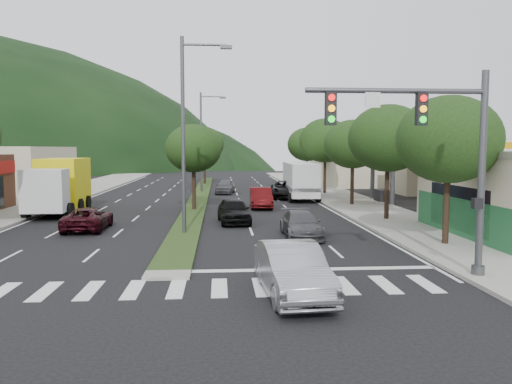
{
  "coord_description": "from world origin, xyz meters",
  "views": [
    {
      "loc": [
        1.83,
        -17.59,
        4.43
      ],
      "look_at": [
        3.88,
        10.46,
        1.97
      ],
      "focal_mm": 35.0,
      "sensor_mm": 36.0,
      "label": 1
    }
  ],
  "objects": [
    {
      "name": "gas_canopy",
      "position": [
        19.0,
        22.0,
        4.65
      ],
      "size": [
        12.2,
        8.2,
        5.25
      ],
      "color": "silver",
      "rests_on": "ground"
    },
    {
      "name": "streetlight_near",
      "position": [
        0.21,
        8.0,
        5.58
      ],
      "size": [
        2.6,
        0.25,
        10.0
      ],
      "color": "#47494C",
      "rests_on": "ground"
    },
    {
      "name": "sidewalk_left",
      "position": [
        -13.0,
        25.0,
        0.07
      ],
      "size": [
        6.0,
        90.0,
        0.15
      ],
      "primitive_type": "cube",
      "color": "gray",
      "rests_on": "ground"
    },
    {
      "name": "car_queue_d",
      "position": [
        7.71,
        26.4,
        0.77
      ],
      "size": [
        2.99,
        5.73,
        1.54
      ],
      "primitive_type": "imported",
      "rotation": [
        0.0,
        0.0,
        -0.08
      ],
      "color": "black",
      "rests_on": "ground"
    },
    {
      "name": "motorhome",
      "position": [
        8.88,
        25.61,
        1.69
      ],
      "size": [
        2.86,
        8.34,
        3.17
      ],
      "rotation": [
        0.0,
        0.0,
        -0.03
      ],
      "color": "silver",
      "rests_on": "ground"
    },
    {
      "name": "tree_r_b",
      "position": [
        12.0,
        12.0,
        5.04
      ],
      "size": [
        4.8,
        4.8,
        6.94
      ],
      "color": "black",
      "rests_on": "sidewalk_right"
    },
    {
      "name": "sedan_silver",
      "position": [
        3.99,
        -3.0,
        0.79
      ],
      "size": [
        2.03,
        4.89,
        1.57
      ],
      "primitive_type": "imported",
      "rotation": [
        0.0,
        0.0,
        0.08
      ],
      "color": "#9FA2A7",
      "rests_on": "ground"
    },
    {
      "name": "bldg_left_far",
      "position": [
        -19.0,
        34.0,
        2.3
      ],
      "size": [
        9.0,
        14.0,
        4.6
      ],
      "primitive_type": "cube",
      "color": "beige",
      "rests_on": "ground"
    },
    {
      "name": "traffic_signal",
      "position": [
        9.03,
        -1.54,
        4.65
      ],
      "size": [
        6.12,
        0.4,
        7.0
      ],
      "color": "#47494C",
      "rests_on": "ground"
    },
    {
      "name": "car_queue_a",
      "position": [
        2.65,
        11.87,
        0.74
      ],
      "size": [
        2.09,
        4.47,
        1.48
      ],
      "primitive_type": "imported",
      "rotation": [
        0.0,
        0.0,
        0.08
      ],
      "color": "black",
      "rests_on": "ground"
    },
    {
      "name": "streetlight_mid",
      "position": [
        0.21,
        33.0,
        5.58
      ],
      "size": [
        2.6,
        0.25,
        10.0
      ],
      "color": "#47494C",
      "rests_on": "ground"
    },
    {
      "name": "car_queue_e",
      "position": [
        2.37,
        31.4,
        0.71
      ],
      "size": [
        2.23,
        4.34,
        1.41
      ],
      "primitive_type": "imported",
      "rotation": [
        0.0,
        0.0,
        -0.14
      ],
      "color": "#525258",
      "rests_on": "ground"
    },
    {
      "name": "sidewalk_right",
      "position": [
        12.5,
        25.0,
        0.07
      ],
      "size": [
        5.0,
        90.0,
        0.15
      ],
      "primitive_type": "cube",
      "color": "gray",
      "rests_on": "ground"
    },
    {
      "name": "median",
      "position": [
        0.0,
        28.0,
        0.06
      ],
      "size": [
        1.6,
        56.0,
        0.12
      ],
      "primitive_type": "cube",
      "color": "#1F3412",
      "rests_on": "ground"
    },
    {
      "name": "car_queue_c",
      "position": [
        4.9,
        19.35,
        0.75
      ],
      "size": [
        1.75,
        4.63,
        1.51
      ],
      "primitive_type": "imported",
      "rotation": [
        0.0,
        0.0,
        -0.03
      ],
      "color": "#500D0F",
      "rests_on": "ground"
    },
    {
      "name": "tree_r_c",
      "position": [
        12.0,
        20.0,
        4.75
      ],
      "size": [
        4.4,
        4.4,
        6.48
      ],
      "color": "black",
      "rests_on": "sidewalk_right"
    },
    {
      "name": "box_truck",
      "position": [
        -9.0,
        17.11,
        1.77
      ],
      "size": [
        3.18,
        7.67,
        3.74
      ],
      "rotation": [
        0.0,
        0.0,
        3.18
      ],
      "color": "silver",
      "rests_on": "ground"
    },
    {
      "name": "tree_r_a",
      "position": [
        12.0,
        4.0,
        4.82
      ],
      "size": [
        4.6,
        4.6,
        6.63
      ],
      "color": "black",
      "rests_on": "sidewalk_right"
    },
    {
      "name": "crosswalk",
      "position": [
        0.0,
        -2.0,
        0.01
      ],
      "size": [
        19.0,
        2.2,
        0.01
      ],
      "primitive_type": "cube",
      "color": "silver",
      "rests_on": "ground"
    },
    {
      "name": "tree_r_e",
      "position": [
        12.0,
        40.0,
        4.89
      ],
      "size": [
        4.6,
        4.6,
        6.71
      ],
      "color": "black",
      "rests_on": "sidewalk_right"
    },
    {
      "name": "car_queue_b",
      "position": [
        5.89,
        6.87,
        0.64
      ],
      "size": [
        1.8,
        4.42,
        1.28
      ],
      "primitive_type": "imported",
      "rotation": [
        0.0,
        0.0,
        -0.0
      ],
      "color": "#4D4D52",
      "rests_on": "ground"
    },
    {
      "name": "tree_med_far",
      "position": [
        0.0,
        44.0,
        5.01
      ],
      "size": [
        4.8,
        4.8,
        6.94
      ],
      "color": "black",
      "rests_on": "median"
    },
    {
      "name": "tree_r_d",
      "position": [
        12.0,
        30.0,
        5.18
      ],
      "size": [
        5.0,
        5.0,
        7.17
      ],
      "color": "black",
      "rests_on": "sidewalk_right"
    },
    {
      "name": "tree_med_near",
      "position": [
        0.0,
        18.0,
        4.43
      ],
      "size": [
        4.0,
        4.0,
        6.02
      ],
      "color": "black",
      "rests_on": "median"
    },
    {
      "name": "suv_maroon",
      "position": [
        -5.34,
        9.93,
        0.62
      ],
      "size": [
        2.13,
        4.51,
        1.24
      ],
      "primitive_type": "imported",
      "rotation": [
        0.0,
        0.0,
        3.16
      ],
      "color": "black",
      "rests_on": "ground"
    },
    {
      "name": "ground",
      "position": [
        0.0,
        0.0,
        0.0
      ],
      "size": [
        160.0,
        160.0,
        0.0
      ],
      "primitive_type": "plane",
      "color": "black",
      "rests_on": "ground"
    },
    {
      "name": "bldg_right_far",
      "position": [
        19.5,
        44.0,
        2.6
      ],
      "size": [
        10.0,
        16.0,
        5.2
      ],
      "primitive_type": "cube",
      "color": "beige",
      "rests_on": "ground"
    }
  ]
}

